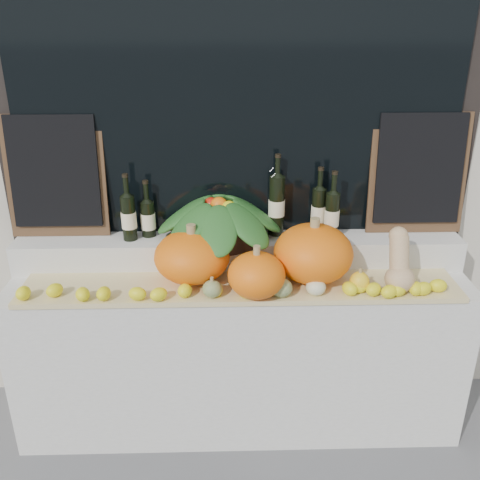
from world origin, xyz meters
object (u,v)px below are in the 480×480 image
object	(u,v)px
pumpkin_left	(192,256)
butternut_squash	(399,264)
pumpkin_right	(313,253)
wine_bottle_tall	(277,205)
produce_bowl	(219,218)

from	to	relation	value
pumpkin_left	butternut_squash	world-z (taller)	butternut_squash
pumpkin_right	wine_bottle_tall	distance (m)	0.34
produce_bowl	wine_bottle_tall	size ratio (longest dim) A/B	1.59
pumpkin_right	butternut_squash	bearing A→B (deg)	-13.95
pumpkin_left	wine_bottle_tall	distance (m)	0.52
wine_bottle_tall	pumpkin_left	bearing A→B (deg)	-150.29
produce_bowl	wine_bottle_tall	world-z (taller)	wine_bottle_tall
pumpkin_right	wine_bottle_tall	size ratio (longest dim) A/B	0.90
pumpkin_right	butternut_squash	size ratio (longest dim) A/B	1.33
produce_bowl	pumpkin_left	bearing A→B (deg)	-123.89
pumpkin_left	wine_bottle_tall	size ratio (longest dim) A/B	0.86
pumpkin_right	butternut_squash	world-z (taller)	butternut_squash
pumpkin_right	pumpkin_left	bearing A→B (deg)	178.43
butternut_squash	pumpkin_left	bearing A→B (deg)	173.38
pumpkin_right	produce_bowl	xyz separation A→B (m)	(-0.45, 0.21, 0.10)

